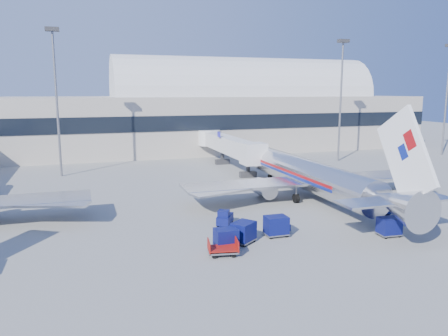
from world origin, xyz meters
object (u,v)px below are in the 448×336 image
object	(u,v)px
barrier_near	(379,196)
cart_solo_far	(423,214)
mast_east	(341,83)
barrier_mid	(401,194)
barrier_far	(422,192)
cart_solo_near	(389,226)
mast_west	(55,81)
jetbridge_near	(226,144)
cart_train_a	(276,226)
mast_far_east	(448,83)
cart_train_c	(226,238)
cart_open_red	(223,250)
tug_right	(377,207)
tug_left	(225,218)
airliner_main	(312,176)
tug_lead	(278,227)
cart_train_b	(243,232)

from	to	relation	value
barrier_near	cart_solo_far	size ratio (longest dim) A/B	1.42
mast_east	barrier_mid	bearing A→B (deg)	-107.26
barrier_far	cart_solo_near	size ratio (longest dim) A/B	1.46
mast_west	cart_solo_near	size ratio (longest dim) A/B	10.98
jetbridge_near	cart_train_a	bearing A→B (deg)	-101.38
mast_west	mast_east	size ratio (longest dim) A/B	1.00
mast_far_east	barrier_near	bearing A→B (deg)	-142.88
mast_west	mast_far_east	size ratio (longest dim) A/B	1.00
cart_train_c	cart_open_red	world-z (taller)	cart_train_c
barrier_near	cart_open_red	bearing A→B (deg)	-153.68
mast_east	mast_far_east	distance (m)	25.00
mast_west	cart_train_a	bearing A→B (deg)	-61.50
mast_east	cart_solo_near	world-z (taller)	mast_east
jetbridge_near	mast_far_east	distance (m)	48.64
barrier_mid	tug_right	world-z (taller)	tug_right
cart_train_a	cart_train_c	distance (m)	5.68
tug_left	cart_train_c	size ratio (longest dim) A/B	1.34
barrier_far	barrier_mid	bearing A→B (deg)	180.00
airliner_main	barrier_mid	size ratio (longest dim) A/B	12.42
barrier_far	cart_solo_near	xyz separation A→B (m)	(-14.69, -12.09, 0.48)
mast_far_east	tug_right	distance (m)	55.08
barrier_mid	tug_left	distance (m)	25.09
jetbridge_near	tug_lead	size ratio (longest dim) A/B	12.94
barrier_near	cart_train_b	world-z (taller)	cart_train_b
airliner_main	cart_train_b	bearing A→B (deg)	-138.01
tug_right	cart_train_b	xyz separation A→B (m)	(-17.08, -4.14, 0.23)
cart_solo_far	cart_train_b	bearing A→B (deg)	179.67
jetbridge_near	cart_train_b	size ratio (longest dim) A/B	10.28
tug_left	cart_solo_far	bearing A→B (deg)	-75.37
barrier_mid	tug_lead	bearing A→B (deg)	-158.75
cart_train_a	cart_train_c	world-z (taller)	cart_train_a
cart_train_a	cart_train_b	bearing A→B (deg)	-167.15
jetbridge_near	cart_train_c	distance (m)	41.56
airliner_main	mast_far_east	world-z (taller)	mast_far_east
mast_west	barrier_mid	bearing A→B (deg)	-34.14
mast_far_east	barrier_far	world-z (taller)	mast_far_east
jetbridge_near	cart_train_c	size ratio (longest dim) A/B	13.52
cart_open_red	barrier_near	bearing A→B (deg)	36.09
cart_train_a	cart_solo_far	xyz separation A→B (m)	(15.60, -1.09, -0.02)
barrier_mid	cart_train_a	bearing A→B (deg)	-157.38
cart_train_c	mast_far_east	bearing A→B (deg)	30.76
mast_far_east	cart_solo_far	size ratio (longest dim) A/B	10.71
tug_lead	airliner_main	bearing A→B (deg)	43.40
mast_east	cart_train_a	size ratio (longest dim) A/B	10.56
cart_train_c	cart_solo_near	distance (m)	15.39
barrier_near	tug_right	world-z (taller)	tug_right
mast_west	mast_far_east	distance (m)	75.00
mast_east	cart_solo_far	distance (m)	42.88
jetbridge_near	barrier_far	world-z (taller)	jetbridge_near
barrier_near	tug_lead	distance (m)	19.22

